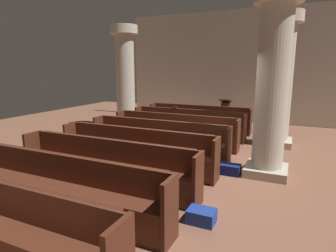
% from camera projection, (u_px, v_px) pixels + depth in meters
% --- Properties ---
extents(ground_plane, '(19.20, 19.20, 0.00)m').
position_uv_depth(ground_plane, '(191.00, 165.00, 6.53)').
color(ground_plane, brown).
extents(back_wall, '(10.00, 0.16, 4.50)m').
position_uv_depth(back_wall, '(242.00, 67.00, 11.50)').
color(back_wall, beige).
rests_on(back_wall, ground).
extents(pew_row_0, '(3.69, 0.46, 0.89)m').
position_uv_depth(pew_row_0, '(198.00, 117.00, 10.05)').
color(pew_row_0, '#562819').
rests_on(pew_row_0, ground).
extents(pew_row_1, '(3.69, 0.46, 0.89)m').
position_uv_depth(pew_row_1, '(188.00, 122.00, 9.08)').
color(pew_row_1, '#562819').
rests_on(pew_row_1, ground).
extents(pew_row_2, '(3.69, 0.47, 0.89)m').
position_uv_depth(pew_row_2, '(174.00, 129.00, 8.10)').
color(pew_row_2, '#562819').
rests_on(pew_row_2, ground).
extents(pew_row_3, '(3.69, 0.46, 0.89)m').
position_uv_depth(pew_row_3, '(158.00, 137.00, 7.13)').
color(pew_row_3, '#562819').
rests_on(pew_row_3, ground).
extents(pew_row_4, '(3.69, 0.46, 0.89)m').
position_uv_depth(pew_row_4, '(135.00, 148.00, 6.16)').
color(pew_row_4, '#562819').
rests_on(pew_row_4, ground).
extents(pew_row_5, '(3.69, 0.47, 0.89)m').
position_uv_depth(pew_row_5, '(105.00, 163.00, 5.19)').
color(pew_row_5, '#562819').
rests_on(pew_row_5, ground).
extents(pew_row_6, '(3.69, 0.46, 0.89)m').
position_uv_depth(pew_row_6, '(60.00, 184.00, 4.21)').
color(pew_row_6, '#562819').
rests_on(pew_row_6, ground).
extents(pillar_aisle_side, '(0.98, 0.98, 3.69)m').
position_uv_depth(pillar_aisle_side, '(280.00, 78.00, 7.86)').
color(pillar_aisle_side, '#B6AD9A').
rests_on(pillar_aisle_side, ground).
extents(pillar_far_side, '(0.98, 0.98, 3.69)m').
position_uv_depth(pillar_far_side, '(125.00, 76.00, 10.24)').
color(pillar_far_side, '#B6AD9A').
rests_on(pillar_far_side, ground).
extents(pillar_aisle_rear, '(0.91, 0.91, 3.69)m').
position_uv_depth(pillar_aisle_rear, '(272.00, 83.00, 5.54)').
color(pillar_aisle_rear, '#B6AD9A').
rests_on(pillar_aisle_rear, ground).
extents(lectern, '(0.48, 0.45, 1.08)m').
position_uv_depth(lectern, '(225.00, 115.00, 10.61)').
color(lectern, '#492215').
rests_on(lectern, ground).
extents(hymn_book, '(0.16, 0.20, 0.03)m').
position_uv_depth(hymn_book, '(175.00, 108.00, 9.37)').
color(hymn_book, black).
rests_on(hymn_book, pew_row_1).
extents(kneeler_box_blue, '(0.40, 0.29, 0.20)m').
position_uv_depth(kneeler_box_blue, '(201.00, 216.00, 4.05)').
color(kneeler_box_blue, navy).
rests_on(kneeler_box_blue, ground).
extents(kneeler_box_navy, '(0.41, 0.29, 0.21)m').
position_uv_depth(kneeler_box_navy, '(230.00, 169.00, 5.92)').
color(kneeler_box_navy, navy).
rests_on(kneeler_box_navy, ground).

